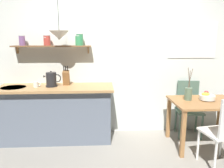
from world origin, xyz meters
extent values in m
plane|color=gray|center=(0.00, 0.00, 0.00)|extent=(14.00, 14.00, 0.00)
cube|color=silver|center=(0.20, 0.65, 1.35)|extent=(6.80, 0.10, 2.70)
cube|color=white|center=(1.30, 0.59, 1.63)|extent=(0.83, 0.01, 0.61)
cube|color=silver|center=(1.30, 0.60, 1.63)|extent=(0.77, 0.01, 0.55)
cube|color=slate|center=(-1.00, 0.32, 0.43)|extent=(1.74, 0.52, 0.87)
cube|color=tan|center=(-1.00, 0.30, 0.89)|extent=(1.83, 0.63, 0.04)
cylinder|color=#B7BABF|center=(-1.64, 0.28, 0.90)|extent=(0.38, 0.38, 0.01)
cube|color=brown|center=(-1.06, 0.49, 1.53)|extent=(1.26, 0.18, 0.02)
cube|color=#99754C|center=(-1.64, 0.57, 1.47)|extent=(0.02, 0.06, 0.12)
cube|color=#99754C|center=(-0.48, 0.57, 1.47)|extent=(0.02, 0.06, 0.12)
cylinder|color=#7F5689|center=(-1.52, 0.49, 1.62)|extent=(0.09, 0.09, 0.15)
cylinder|color=silver|center=(-1.52, 0.49, 1.70)|extent=(0.10, 0.10, 0.01)
cylinder|color=beige|center=(-1.13, 0.49, 1.61)|extent=(0.10, 0.10, 0.12)
cylinder|color=silver|center=(-1.13, 0.49, 1.67)|extent=(0.11, 0.11, 0.01)
cylinder|color=#BC4238|center=(-1.13, 0.49, 1.62)|extent=(0.11, 0.11, 0.15)
cylinder|color=silver|center=(-1.13, 0.49, 1.70)|extent=(0.11, 0.11, 0.01)
cylinder|color=#388E56|center=(-0.63, 0.49, 1.62)|extent=(0.11, 0.11, 0.15)
cylinder|color=silver|center=(-0.63, 0.49, 1.70)|extent=(0.11, 0.11, 0.01)
cylinder|color=#388E56|center=(-0.61, 0.49, 1.63)|extent=(0.11, 0.11, 0.18)
cylinder|color=silver|center=(-0.61, 0.49, 1.73)|extent=(0.11, 0.11, 0.01)
cube|color=#9E6B3D|center=(1.30, -0.02, 0.71)|extent=(0.98, 0.75, 0.03)
cube|color=#9E6B3D|center=(0.86, -0.35, 0.35)|extent=(0.06, 0.06, 0.69)
cube|color=#9E6B3D|center=(0.86, 0.31, 0.35)|extent=(0.06, 0.06, 0.69)
cube|color=#9E6B3D|center=(1.74, 0.31, 0.35)|extent=(0.06, 0.06, 0.69)
cube|color=white|center=(1.26, -0.56, 0.46)|extent=(0.49, 0.47, 0.03)
cylinder|color=white|center=(1.41, -0.36, 0.22)|extent=(0.03, 0.03, 0.44)
cylinder|color=white|center=(1.05, -0.42, 0.22)|extent=(0.03, 0.03, 0.44)
cylinder|color=white|center=(1.11, -0.76, 0.22)|extent=(0.03, 0.03, 0.44)
cube|color=#4C6B5B|center=(1.22, 0.34, 0.45)|extent=(0.47, 0.44, 0.03)
cube|color=#4C6B5B|center=(1.25, 0.52, 0.70)|extent=(0.37, 0.08, 0.48)
cylinder|color=#4C6B5B|center=(1.02, 0.20, 0.22)|extent=(0.03, 0.03, 0.43)
cylinder|color=#4C6B5B|center=(1.38, 0.15, 0.22)|extent=(0.03, 0.03, 0.43)
cylinder|color=#4C6B5B|center=(1.07, 0.53, 0.22)|extent=(0.03, 0.03, 0.43)
cylinder|color=#4C6B5B|center=(1.42, 0.48, 0.22)|extent=(0.03, 0.03, 0.43)
cylinder|color=silver|center=(1.35, 0.03, 0.73)|extent=(0.10, 0.10, 0.01)
cylinder|color=silver|center=(1.35, 0.03, 0.77)|extent=(0.23, 0.23, 0.07)
ellipsoid|color=yellow|center=(1.32, 0.03, 0.82)|extent=(0.13, 0.08, 0.04)
sphere|color=red|center=(1.35, 0.07, 0.83)|extent=(0.07, 0.07, 0.07)
cylinder|color=#567056|center=(1.07, 0.06, 0.82)|extent=(0.11, 0.11, 0.19)
cylinder|color=brown|center=(1.06, 0.06, 1.07)|extent=(0.06, 0.03, 0.31)
cylinder|color=brown|center=(1.07, 0.06, 1.05)|extent=(0.01, 0.02, 0.27)
cylinder|color=brown|center=(1.08, 0.05, 1.07)|extent=(0.07, 0.04, 0.29)
cylinder|color=black|center=(-1.06, 0.31, 0.92)|extent=(0.18, 0.18, 0.02)
cylinder|color=#232326|center=(-1.06, 0.31, 1.03)|extent=(0.16, 0.16, 0.21)
sphere|color=black|center=(-1.06, 0.31, 1.15)|extent=(0.02, 0.02, 0.02)
cone|color=#232326|center=(-1.16, 0.31, 1.07)|extent=(0.04, 0.04, 0.04)
torus|color=black|center=(-0.97, 0.31, 1.04)|extent=(0.13, 0.02, 0.13)
cube|color=brown|center=(-0.84, 0.40, 1.03)|extent=(0.10, 0.16, 0.24)
cylinder|color=black|center=(-0.87, 0.38, 1.19)|extent=(0.02, 0.03, 0.08)
cylinder|color=black|center=(-0.84, 0.38, 1.19)|extent=(0.02, 0.03, 0.08)
cylinder|color=black|center=(-0.81, 0.38, 1.19)|extent=(0.02, 0.03, 0.08)
cylinder|color=white|center=(-1.29, 0.28, 0.95)|extent=(0.08, 0.08, 0.09)
torus|color=white|center=(-1.24, 0.28, 0.95)|extent=(0.06, 0.01, 0.06)
cylinder|color=black|center=(-0.90, 0.30, 1.99)|extent=(0.01, 0.01, 0.45)
cone|color=silver|center=(-0.90, 0.30, 1.71)|extent=(0.30, 0.30, 0.13)
sphere|color=white|center=(-0.90, 0.30, 1.66)|extent=(0.04, 0.04, 0.04)
camera|label=1|loc=(-0.28, -3.11, 1.64)|focal=34.84mm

